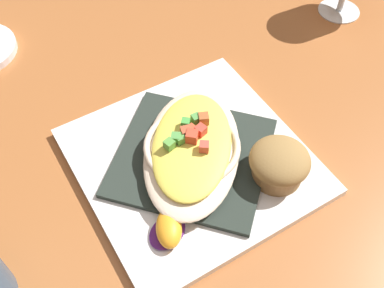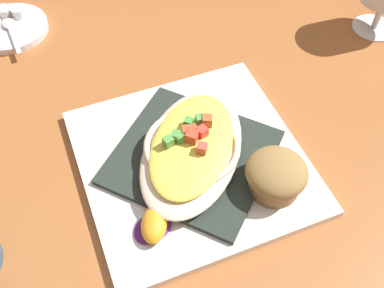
{
  "view_description": "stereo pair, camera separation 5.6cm",
  "coord_description": "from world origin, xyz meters",
  "px_view_note": "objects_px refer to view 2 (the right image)",
  "views": [
    {
      "loc": [
        -0.24,
        -0.24,
        0.48
      ],
      "look_at": [
        0.0,
        0.0,
        0.04
      ],
      "focal_mm": 43.06,
      "sensor_mm": 36.0,
      "label": 1
    },
    {
      "loc": [
        -0.2,
        -0.28,
        0.48
      ],
      "look_at": [
        0.0,
        0.0,
        0.04
      ],
      "focal_mm": 43.06,
      "sensor_mm": 36.0,
      "label": 2
    }
  ],
  "objects_px": {
    "gratin_dish": "(192,147)",
    "spoon": "(10,27)",
    "creamer_cup_1": "(4,12)",
    "orange_garnish": "(154,225)",
    "creamer_saucer": "(10,28)",
    "square_plate": "(192,161)",
    "creamer_cup_0": "(19,12)",
    "muffin": "(276,175)"
  },
  "relations": [
    {
      "from": "square_plate",
      "to": "muffin",
      "type": "bearing_deg",
      "value": -58.49
    },
    {
      "from": "gratin_dish",
      "to": "muffin",
      "type": "distance_m",
      "value": 0.11
    },
    {
      "from": "creamer_saucer",
      "to": "creamer_cup_0",
      "type": "relative_size",
      "value": 5.01
    },
    {
      "from": "muffin",
      "to": "spoon",
      "type": "distance_m",
      "value": 0.49
    },
    {
      "from": "creamer_cup_0",
      "to": "creamer_saucer",
      "type": "bearing_deg",
      "value": -151.15
    },
    {
      "from": "creamer_cup_1",
      "to": "gratin_dish",
      "type": "bearing_deg",
      "value": -78.42
    },
    {
      "from": "square_plate",
      "to": "creamer_cup_0",
      "type": "height_order",
      "value": "creamer_cup_0"
    },
    {
      "from": "muffin",
      "to": "orange_garnish",
      "type": "height_order",
      "value": "muffin"
    },
    {
      "from": "creamer_cup_1",
      "to": "creamer_cup_0",
      "type": "bearing_deg",
      "value": -35.36
    },
    {
      "from": "gratin_dish",
      "to": "muffin",
      "type": "relative_size",
      "value": 3.17
    },
    {
      "from": "creamer_saucer",
      "to": "creamer_cup_1",
      "type": "xyz_separation_m",
      "value": [
        0.0,
        0.03,
        0.01
      ]
    },
    {
      "from": "square_plate",
      "to": "orange_garnish",
      "type": "xyz_separation_m",
      "value": [
        -0.09,
        -0.06,
        0.01
      ]
    },
    {
      "from": "gratin_dish",
      "to": "spoon",
      "type": "bearing_deg",
      "value": 103.48
    },
    {
      "from": "spoon",
      "to": "creamer_cup_1",
      "type": "bearing_deg",
      "value": 80.42
    },
    {
      "from": "square_plate",
      "to": "spoon",
      "type": "xyz_separation_m",
      "value": [
        -0.09,
        0.38,
        0.01
      ]
    },
    {
      "from": "gratin_dish",
      "to": "creamer_saucer",
      "type": "height_order",
      "value": "gratin_dish"
    },
    {
      "from": "muffin",
      "to": "creamer_cup_1",
      "type": "bearing_deg",
      "value": 105.55
    },
    {
      "from": "square_plate",
      "to": "orange_garnish",
      "type": "height_order",
      "value": "orange_garnish"
    },
    {
      "from": "square_plate",
      "to": "spoon",
      "type": "relative_size",
      "value": 2.84
    },
    {
      "from": "muffin",
      "to": "spoon",
      "type": "height_order",
      "value": "muffin"
    },
    {
      "from": "creamer_saucer",
      "to": "creamer_cup_1",
      "type": "relative_size",
      "value": 5.01
    },
    {
      "from": "gratin_dish",
      "to": "creamer_cup_1",
      "type": "bearing_deg",
      "value": 101.58
    },
    {
      "from": "spoon",
      "to": "square_plate",
      "type": "bearing_deg",
      "value": -76.53
    },
    {
      "from": "muffin",
      "to": "creamer_saucer",
      "type": "relative_size",
      "value": 0.61
    },
    {
      "from": "square_plate",
      "to": "creamer_saucer",
      "type": "distance_m",
      "value": 0.4
    },
    {
      "from": "muffin",
      "to": "square_plate",
      "type": "bearing_deg",
      "value": 121.51
    },
    {
      "from": "creamer_cup_0",
      "to": "creamer_cup_1",
      "type": "distance_m",
      "value": 0.02
    },
    {
      "from": "creamer_saucer",
      "to": "muffin",
      "type": "bearing_deg",
      "value": -73.13
    },
    {
      "from": "muffin",
      "to": "creamer_saucer",
      "type": "bearing_deg",
      "value": 106.87
    },
    {
      "from": "square_plate",
      "to": "muffin",
      "type": "xyz_separation_m",
      "value": [
        0.06,
        -0.09,
        0.03
      ]
    },
    {
      "from": "orange_garnish",
      "to": "creamer_cup_1",
      "type": "bearing_deg",
      "value": 89.19
    },
    {
      "from": "orange_garnish",
      "to": "gratin_dish",
      "type": "bearing_deg",
      "value": 31.29
    },
    {
      "from": "square_plate",
      "to": "creamer_saucer",
      "type": "bearing_deg",
      "value": 102.98
    },
    {
      "from": "creamer_cup_0",
      "to": "creamer_cup_1",
      "type": "height_order",
      "value": "same"
    },
    {
      "from": "orange_garnish",
      "to": "creamer_saucer",
      "type": "height_order",
      "value": "orange_garnish"
    },
    {
      "from": "creamer_saucer",
      "to": "creamer_cup_1",
      "type": "height_order",
      "value": "creamer_cup_1"
    },
    {
      "from": "gratin_dish",
      "to": "spoon",
      "type": "height_order",
      "value": "gratin_dish"
    },
    {
      "from": "creamer_saucer",
      "to": "creamer_cup_0",
      "type": "distance_m",
      "value": 0.03
    },
    {
      "from": "spoon",
      "to": "creamer_cup_0",
      "type": "height_order",
      "value": "creamer_cup_0"
    },
    {
      "from": "orange_garnish",
      "to": "creamer_cup_0",
      "type": "distance_m",
      "value": 0.46
    },
    {
      "from": "square_plate",
      "to": "orange_garnish",
      "type": "distance_m",
      "value": 0.11
    },
    {
      "from": "orange_garnish",
      "to": "creamer_cup_1",
      "type": "height_order",
      "value": "orange_garnish"
    }
  ]
}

